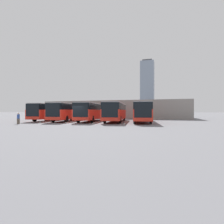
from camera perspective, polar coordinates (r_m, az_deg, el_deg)
name	(u,v)px	position (r m, az deg, el deg)	size (l,w,h in m)	color
ground_plane	(75,124)	(25.60, -11.89, -3.73)	(600.00, 600.00, 0.00)	slate
bus_0	(142,111)	(28.91, 9.76, 0.20)	(4.25, 12.60, 3.12)	red
curb_divider_0	(127,122)	(27.51, 4.77, -3.29)	(0.24, 7.95, 0.15)	#9E9E99
bus_1	(116,111)	(29.38, 1.19, 0.20)	(4.25, 12.60, 3.12)	red
curb_divider_1	(100,122)	(28.36, -4.07, -3.19)	(0.24, 7.95, 0.15)	#9E9E99
bus_2	(92,111)	(30.90, -6.60, 0.20)	(4.25, 12.60, 3.12)	red
curb_divider_2	(76,121)	(30.25, -11.79, -2.98)	(0.24, 7.95, 0.15)	#9E9E99
bus_3	(69,111)	(32.63, -13.86, 0.20)	(4.25, 12.60, 3.12)	red
curb_divider_3	(53,121)	(32.33, -18.85, -2.78)	(0.24, 7.95, 0.15)	#9E9E99
bus_4	(51,111)	(35.77, -19.16, 0.19)	(4.25, 12.60, 3.12)	red
pedestrian	(18,118)	(27.43, -28.26, -1.73)	(0.48, 0.48, 1.56)	brown
station_building	(116,110)	(46.54, 1.45, 0.77)	(36.14, 14.42, 4.36)	gray
office_tower	(147,87)	(254.86, 11.48, 8.04)	(18.64, 18.64, 74.12)	#7F8EA3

